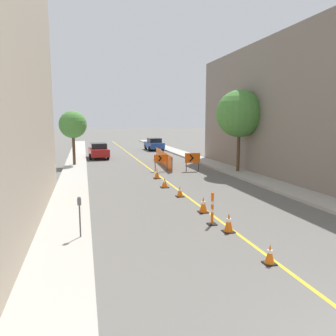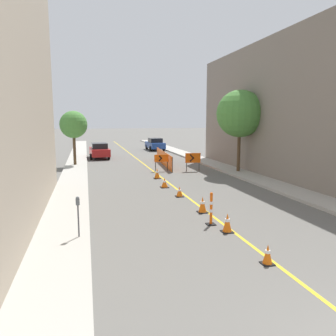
% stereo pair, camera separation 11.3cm
% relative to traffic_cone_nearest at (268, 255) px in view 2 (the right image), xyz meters
% --- Properties ---
extents(lane_stripe, '(0.12, 57.89, 0.01)m').
position_rel_traffic_cone_nearest_xyz_m(lane_stripe, '(0.23, 24.49, -0.28)').
color(lane_stripe, gold).
rests_on(lane_stripe, ground_plane).
extents(sidewalk_left, '(1.82, 57.89, 0.16)m').
position_rel_traffic_cone_nearest_xyz_m(sidewalk_left, '(-5.62, 24.49, -0.20)').
color(sidewalk_left, '#ADA89E').
rests_on(sidewalk_left, ground_plane).
extents(sidewalk_right, '(1.82, 57.89, 0.16)m').
position_rel_traffic_cone_nearest_xyz_m(sidewalk_right, '(6.09, 24.49, -0.20)').
color(sidewalk_right, '#ADA89E').
rests_on(sidewalk_right, ground_plane).
extents(building_facade_right, '(6.00, 23.17, 9.33)m').
position_rel_traffic_cone_nearest_xyz_m(building_facade_right, '(10.00, 11.94, 4.39)').
color(building_facade_right, slate).
rests_on(building_facade_right, ground_plane).
extents(traffic_cone_nearest, '(0.33, 0.33, 0.57)m').
position_rel_traffic_cone_nearest_xyz_m(traffic_cone_nearest, '(0.00, 0.00, 0.00)').
color(traffic_cone_nearest, black).
rests_on(traffic_cone_nearest, ground_plane).
extents(traffic_cone_second, '(0.40, 0.40, 0.69)m').
position_rel_traffic_cone_nearest_xyz_m(traffic_cone_second, '(0.01, 2.68, 0.06)').
color(traffic_cone_second, black).
rests_on(traffic_cone_second, ground_plane).
extents(traffic_cone_third, '(0.43, 0.43, 0.69)m').
position_rel_traffic_cone_nearest_xyz_m(traffic_cone_third, '(0.01, 5.24, 0.06)').
color(traffic_cone_third, black).
rests_on(traffic_cone_third, ground_plane).
extents(traffic_cone_fourth, '(0.41, 0.41, 0.54)m').
position_rel_traffic_cone_nearest_xyz_m(traffic_cone_fourth, '(-0.14, 8.29, -0.02)').
color(traffic_cone_fourth, black).
rests_on(traffic_cone_fourth, ground_plane).
extents(traffic_cone_fifth, '(0.47, 0.47, 0.57)m').
position_rel_traffic_cone_nearest_xyz_m(traffic_cone_fifth, '(-0.35, 10.73, 0.00)').
color(traffic_cone_fifth, black).
rests_on(traffic_cone_fifth, ground_plane).
extents(traffic_cone_farthest, '(0.46, 0.46, 0.71)m').
position_rel_traffic_cone_nearest_xyz_m(traffic_cone_farthest, '(-0.15, 13.75, 0.07)').
color(traffic_cone_farthest, black).
rests_on(traffic_cone_farthest, ground_plane).
extents(delineator_post_front, '(0.33, 0.33, 1.26)m').
position_rel_traffic_cone_nearest_xyz_m(delineator_post_front, '(-0.25, 3.60, 0.27)').
color(delineator_post_front, black).
rests_on(delineator_post_front, ground_plane).
extents(arrow_barricade_primary, '(1.11, 0.09, 1.29)m').
position_rel_traffic_cone_nearest_xyz_m(arrow_barricade_primary, '(0.86, 16.81, 0.66)').
color(arrow_barricade_primary, '#EF560C').
rests_on(arrow_barricade_primary, ground_plane).
extents(arrow_barricade_secondary, '(1.19, 0.14, 1.41)m').
position_rel_traffic_cone_nearest_xyz_m(arrow_barricade_secondary, '(3.20, 16.17, 0.71)').
color(arrow_barricade_secondary, '#EF560C').
rests_on(arrow_barricade_secondary, ground_plane).
extents(safety_mesh_fence, '(0.76, 8.84, 1.20)m').
position_rel_traffic_cone_nearest_xyz_m(safety_mesh_fence, '(1.83, 20.20, 0.32)').
color(safety_mesh_fence, '#EF560C').
rests_on(safety_mesh_fence, ground_plane).
extents(parked_car_curb_near, '(2.02, 4.39, 1.59)m').
position_rel_traffic_cone_nearest_xyz_m(parked_car_curb_near, '(-3.44, 26.66, 0.52)').
color(parked_car_curb_near, maroon).
rests_on(parked_car_curb_near, ground_plane).
extents(parked_car_curb_mid, '(1.95, 4.35, 1.59)m').
position_rel_traffic_cone_nearest_xyz_m(parked_car_curb_mid, '(3.98, 34.19, 0.52)').
color(parked_car_curb_mid, navy).
rests_on(parked_car_curb_mid, ground_plane).
extents(parking_meter_near_curb, '(0.12, 0.11, 1.34)m').
position_rel_traffic_cone_nearest_xyz_m(parking_meter_near_curb, '(-5.07, 3.04, 0.83)').
color(parking_meter_near_curb, '#4C4C51').
rests_on(parking_meter_near_curb, sidewalk_left).
extents(street_tree_left_near, '(2.28, 2.28, 4.53)m').
position_rel_traffic_cone_nearest_xyz_m(street_tree_left_near, '(-5.71, 21.14, 3.24)').
color(street_tree_left_near, '#4C3823').
rests_on(street_tree_left_near, sidewalk_left).
extents(street_tree_right_near, '(3.42, 3.42, 5.94)m').
position_rel_traffic_cone_nearest_xyz_m(street_tree_right_near, '(6.18, 14.47, 4.10)').
color(street_tree_right_near, '#4C3823').
rests_on(street_tree_right_near, sidewalk_right).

